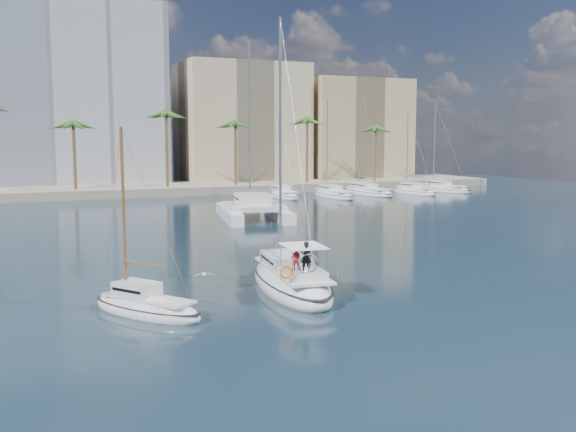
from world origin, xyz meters
name	(u,v)px	position (x,y,z in m)	size (l,w,h in m)	color
ground	(278,284)	(0.00, 0.00, 0.00)	(160.00, 160.00, 0.00)	black
quay	(116,190)	(0.00, 61.00, 0.60)	(120.00, 14.00, 1.20)	gray
building_modern	(19,97)	(-12.00, 73.00, 14.00)	(42.00, 16.00, 28.00)	silver
building_beige	(241,126)	(22.00, 70.00, 10.00)	(20.00, 14.00, 20.00)	tan
building_tan_right	(353,132)	(42.00, 68.00, 9.00)	(18.00, 12.00, 18.00)	tan
palm_centre	(118,121)	(0.00, 57.00, 10.28)	(3.60, 3.60, 12.30)	brown
palm_right	(342,123)	(34.00, 57.00, 10.28)	(3.60, 3.60, 12.30)	brown
main_sloop	(291,280)	(0.18, -1.40, 0.49)	(4.55, 10.55, 15.17)	white
small_sloop	(146,306)	(-7.82, -3.18, 0.37)	(5.18, 6.29, 9.03)	white
catamaran	(253,207)	(8.58, 27.52, 1.15)	(8.09, 12.96, 17.60)	white
seagull	(204,274)	(-4.01, 0.66, 0.77)	(1.06, 0.46, 0.20)	silver
moored_yacht_a	(284,198)	(20.00, 47.00, 0.00)	(2.72, 9.35, 11.90)	white
moored_yacht_b	(334,197)	(26.50, 45.00, 0.00)	(3.14, 10.78, 13.72)	white
moored_yacht_c	(368,194)	(33.00, 47.00, 0.00)	(3.55, 12.21, 15.54)	white
moored_yacht_d	(415,194)	(39.50, 45.00, 0.00)	(2.72, 9.35, 11.90)	white
moored_yacht_e	(443,191)	(46.00, 47.00, 0.00)	(3.14, 10.78, 13.72)	white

